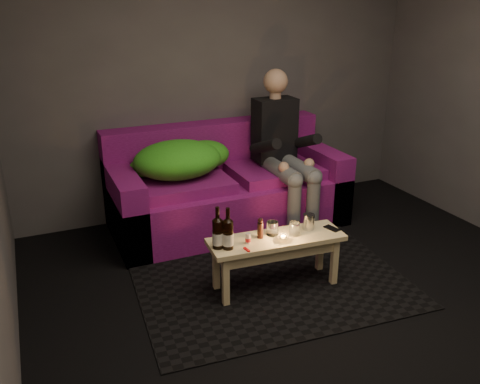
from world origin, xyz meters
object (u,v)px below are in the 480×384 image
(person, at_px, (283,147))
(steel_cup, at_px, (309,222))
(coffee_table, at_px, (276,246))
(beer_bottle_a, at_px, (218,233))
(beer_bottle_b, at_px, (228,234))
(sofa, at_px, (226,190))

(person, relative_size, steel_cup, 12.02)
(coffee_table, relative_size, beer_bottle_a, 3.34)
(person, height_order, steel_cup, person)
(person, distance_m, beer_bottle_a, 1.48)
(beer_bottle_a, height_order, beer_bottle_b, beer_bottle_a)
(beer_bottle_a, relative_size, steel_cup, 2.57)
(coffee_table, bearing_deg, beer_bottle_b, -176.76)
(sofa, xyz_separation_m, steel_cup, (0.18, -1.18, 0.13))
(steel_cup, bearing_deg, beer_bottle_b, -175.52)
(beer_bottle_b, xyz_separation_m, steel_cup, (0.67, 0.05, -0.05))
(sofa, height_order, beer_bottle_b, sofa)
(coffee_table, height_order, steel_cup, steel_cup)
(person, height_order, beer_bottle_a, person)
(beer_bottle_a, bearing_deg, person, 44.55)
(coffee_table, relative_size, steel_cup, 8.56)
(beer_bottle_a, xyz_separation_m, steel_cup, (0.72, 0.01, -0.05))
(coffee_table, distance_m, steel_cup, 0.31)
(person, bearing_deg, sofa, 160.79)
(sofa, height_order, coffee_table, sofa)
(sofa, height_order, person, person)
(beer_bottle_a, bearing_deg, steel_cup, 1.16)
(person, xyz_separation_m, beer_bottle_a, (-1.04, -1.02, -0.22))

